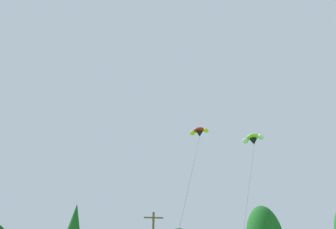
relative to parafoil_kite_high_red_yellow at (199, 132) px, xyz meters
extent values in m
cube|color=brown|center=(-4.04, 7.23, -7.50)|extent=(2.20, 0.14, 0.14)
ellipsoid|color=red|center=(0.00, 0.00, 0.24)|extent=(1.42, 1.30, 0.57)
ellipsoid|color=yellow|center=(0.63, -0.38, 0.03)|extent=(0.83, 0.85, 0.68)
ellipsoid|color=yellow|center=(-0.63, 0.39, 0.03)|extent=(0.86, 0.88, 0.68)
cone|color=black|center=(0.04, 0.07, -0.21)|extent=(0.91, 0.91, 0.57)
cylinder|color=black|center=(-2.70, -6.43, -7.97)|extent=(5.48, 13.00, 14.95)
ellipsoid|color=#93D633|center=(7.58, 3.82, 1.64)|extent=(1.83, 1.82, 0.87)
ellipsoid|color=white|center=(8.29, 3.13, 1.36)|extent=(1.09, 1.13, 0.99)
ellipsoid|color=white|center=(6.86, 4.50, 1.36)|extent=(1.13, 1.10, 0.99)
cone|color=black|center=(7.64, 3.88, 1.03)|extent=(1.25, 1.25, 0.76)
cylinder|color=black|center=(3.81, -1.48, -7.18)|extent=(7.67, 10.74, 15.67)
camera|label=1|loc=(-7.09, -28.46, -14.10)|focal=32.78mm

